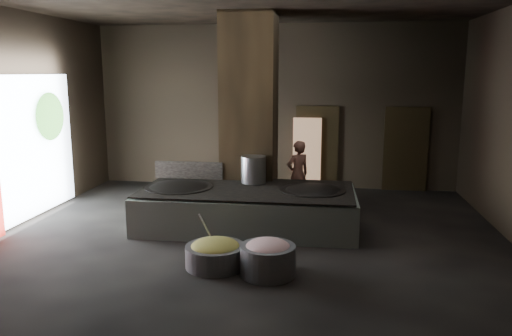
% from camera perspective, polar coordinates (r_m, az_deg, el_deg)
% --- Properties ---
extents(floor, '(10.00, 9.00, 0.10)m').
position_cam_1_polar(floor, '(10.04, -0.68, -7.98)').
color(floor, black).
rests_on(floor, ground).
extents(back_wall, '(10.00, 0.10, 4.50)m').
position_cam_1_polar(back_wall, '(14.05, 2.15, 7.01)').
color(back_wall, black).
rests_on(back_wall, ground).
extents(front_wall, '(10.00, 0.10, 4.50)m').
position_cam_1_polar(front_wall, '(5.14, -8.49, 0.15)').
color(front_wall, black).
rests_on(front_wall, ground).
extents(left_wall, '(0.10, 9.00, 4.50)m').
position_cam_1_polar(left_wall, '(11.46, -26.63, 5.00)').
color(left_wall, black).
rests_on(left_wall, ground).
extents(pillar, '(1.20, 1.20, 4.50)m').
position_cam_1_polar(pillar, '(11.47, -0.74, 6.14)').
color(pillar, black).
rests_on(pillar, ground).
extents(hearth_platform, '(4.48, 2.21, 0.77)m').
position_cam_1_polar(hearth_platform, '(10.44, -1.00, -4.73)').
color(hearth_platform, '#A6B9A7').
rests_on(hearth_platform, ground).
extents(platform_cap, '(4.35, 2.09, 0.03)m').
position_cam_1_polar(platform_cap, '(10.34, -1.01, -2.44)').
color(platform_cap, black).
rests_on(platform_cap, hearth_platform).
extents(wok_left, '(1.40, 1.40, 0.39)m').
position_cam_1_polar(wok_left, '(10.62, -8.80, -2.56)').
color(wok_left, black).
rests_on(wok_left, hearth_platform).
extents(wok_left_rim, '(1.43, 1.43, 0.05)m').
position_cam_1_polar(wok_left_rim, '(10.61, -8.81, -2.20)').
color(wok_left_rim, black).
rests_on(wok_left_rim, hearth_platform).
extents(wok_right, '(1.30, 1.30, 0.37)m').
position_cam_1_polar(wok_right, '(10.28, 6.50, -2.96)').
color(wok_right, black).
rests_on(wok_right, hearth_platform).
extents(wok_right_rim, '(1.33, 1.33, 0.05)m').
position_cam_1_polar(wok_right_rim, '(10.26, 6.51, -2.58)').
color(wok_right_rim, black).
rests_on(wok_right_rim, hearth_platform).
extents(stock_pot, '(0.54, 0.54, 0.58)m').
position_cam_1_polar(stock_pot, '(10.79, -0.29, -0.16)').
color(stock_pot, '#9C9FA4').
rests_on(stock_pot, hearth_platform).
extents(splash_guard, '(1.55, 0.09, 0.39)m').
position_cam_1_polar(splash_guard, '(11.32, -7.68, -0.26)').
color(splash_guard, black).
rests_on(splash_guard, hearth_platform).
extents(cook, '(0.70, 0.66, 1.62)m').
position_cam_1_polar(cook, '(11.86, 4.80, -0.76)').
color(cook, '#9B604F').
rests_on(cook, ground).
extents(veg_basin, '(1.21, 1.21, 0.37)m').
position_cam_1_polar(veg_basin, '(8.47, -4.67, -10.00)').
color(veg_basin, slate).
rests_on(veg_basin, ground).
extents(veg_fill, '(0.82, 0.82, 0.25)m').
position_cam_1_polar(veg_fill, '(8.41, -4.69, -8.94)').
color(veg_fill, '#7D9D4C').
rests_on(veg_fill, veg_basin).
extents(ladle, '(0.27, 0.32, 0.71)m').
position_cam_1_polar(ladle, '(8.52, -5.48, -7.27)').
color(ladle, '#9C9FA4').
rests_on(ladle, veg_basin).
extents(meat_basin, '(1.06, 1.06, 0.49)m').
position_cam_1_polar(meat_basin, '(8.11, 1.35, -10.48)').
color(meat_basin, slate).
rests_on(meat_basin, ground).
extents(meat_fill, '(0.74, 0.74, 0.28)m').
position_cam_1_polar(meat_fill, '(8.03, 1.36, -9.12)').
color(meat_fill, '#D78188').
rests_on(meat_fill, meat_basin).
extents(doorway_near, '(1.18, 0.08, 2.38)m').
position_cam_1_polar(doorway_near, '(14.00, 6.97, 2.19)').
color(doorway_near, black).
rests_on(doorway_near, ground).
extents(doorway_near_glow, '(0.78, 0.04, 1.84)m').
position_cam_1_polar(doorway_near_glow, '(13.91, 5.84, 1.95)').
color(doorway_near_glow, '#8C6647').
rests_on(doorway_near_glow, ground).
extents(doorway_far, '(1.18, 0.08, 2.38)m').
position_cam_1_polar(doorway_far, '(14.16, 16.72, 1.91)').
color(doorway_far, black).
rests_on(doorway_far, ground).
extents(doorway_far_glow, '(0.76, 0.04, 1.80)m').
position_cam_1_polar(doorway_far_glow, '(14.27, 16.71, 1.77)').
color(doorway_far_glow, '#8C6647').
rests_on(doorway_far_glow, ground).
extents(left_opening, '(0.04, 4.20, 3.10)m').
position_cam_1_polar(left_opening, '(11.64, -25.40, 1.94)').
color(left_opening, white).
rests_on(left_opening, ground).
extents(tree_silhouette, '(0.28, 1.10, 1.10)m').
position_cam_1_polar(tree_silhouette, '(12.45, -22.47, 5.47)').
color(tree_silhouette, '#194714').
rests_on(tree_silhouette, left_opening).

